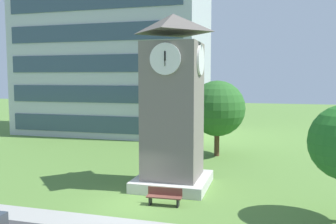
# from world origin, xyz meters

# --- Properties ---
(ground_plane) EXTENTS (160.00, 160.00, 0.00)m
(ground_plane) POSITION_xyz_m (0.00, 0.00, 0.00)
(ground_plane) COLOR #567F38
(kerb_strip) EXTENTS (120.00, 1.60, 0.01)m
(kerb_strip) POSITION_xyz_m (0.00, -2.60, 0.00)
(kerb_strip) COLOR #9E9E99
(kerb_strip) RESTS_ON ground
(office_building) EXTENTS (21.22, 12.04, 28.80)m
(office_building) POSITION_xyz_m (-11.30, 23.61, 14.40)
(office_building) COLOR #B7BCC6
(office_building) RESTS_ON ground
(clock_tower) EXTENTS (4.23, 4.23, 10.13)m
(clock_tower) POSITION_xyz_m (1.17, 3.61, 4.52)
(clock_tower) COLOR slate
(clock_tower) RESTS_ON ground
(park_bench) EXTENTS (1.82, 0.57, 0.88)m
(park_bench) POSITION_xyz_m (1.58, 0.34, 0.46)
(park_bench) COLOR brown
(park_bench) RESTS_ON ground
(tree_near_tower) EXTENTS (4.60, 4.60, 6.28)m
(tree_near_tower) POSITION_xyz_m (2.51, 12.81, 3.96)
(tree_near_tower) COLOR #513823
(tree_near_tower) RESTS_ON ground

